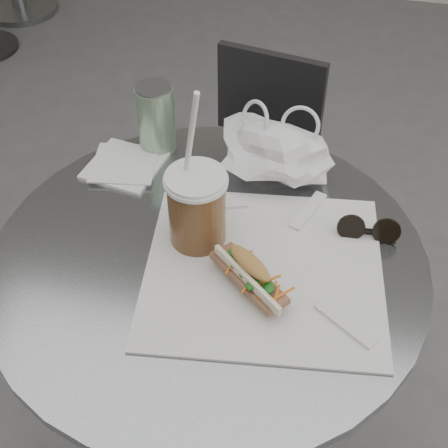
% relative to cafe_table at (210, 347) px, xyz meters
% --- Properties ---
extents(cafe_table, '(0.76, 0.76, 0.74)m').
position_rel_cafe_table_xyz_m(cafe_table, '(0.00, 0.00, 0.00)').
color(cafe_table, slate).
rests_on(cafe_table, ground).
extents(chair_far, '(0.38, 0.41, 0.72)m').
position_rel_cafe_table_xyz_m(chair_far, '(-0.04, 0.60, -0.14)').
color(chair_far, '#2D2D2F').
rests_on(chair_far, ground).
extents(sandwich_paper, '(0.44, 0.42, 0.00)m').
position_rel_cafe_table_xyz_m(sandwich_paper, '(0.10, -0.01, 0.28)').
color(sandwich_paper, white).
rests_on(sandwich_paper, cafe_table).
extents(banh_mi, '(0.19, 0.18, 0.06)m').
position_rel_cafe_table_xyz_m(banh_mi, '(0.08, -0.06, 0.31)').
color(banh_mi, '#B58D44').
rests_on(banh_mi, sandwich_paper).
extents(iced_coffee, '(0.11, 0.11, 0.31)m').
position_rel_cafe_table_xyz_m(iced_coffee, '(-0.03, 0.03, 0.35)').
color(iced_coffee, brown).
rests_on(iced_coffee, cafe_table).
extents(sunglasses, '(0.11, 0.03, 0.05)m').
position_rel_cafe_table_xyz_m(sunglasses, '(0.27, 0.10, 0.29)').
color(sunglasses, black).
rests_on(sunglasses, cafe_table).
extents(plastic_bag, '(0.26, 0.23, 0.11)m').
position_rel_cafe_table_xyz_m(plastic_bag, '(0.07, 0.24, 0.33)').
color(plastic_bag, silver).
rests_on(plastic_bag, cafe_table).
extents(napkin_stack, '(0.16, 0.16, 0.01)m').
position_rel_cafe_table_xyz_m(napkin_stack, '(-0.22, 0.20, 0.28)').
color(napkin_stack, white).
rests_on(napkin_stack, cafe_table).
extents(drink_can, '(0.08, 0.08, 0.14)m').
position_rel_cafe_table_xyz_m(drink_can, '(-0.17, 0.28, 0.35)').
color(drink_can, '#569154').
rests_on(drink_can, cafe_table).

